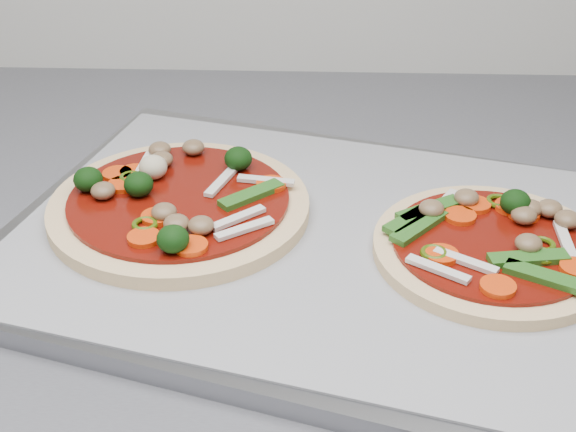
{
  "coord_description": "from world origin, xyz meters",
  "views": [
    {
      "loc": [
        -0.14,
        0.69,
        1.26
      ],
      "look_at": [
        -0.16,
        1.22,
        0.93
      ],
      "focal_mm": 50.0,
      "sensor_mm": 36.0,
      "label": 1
    }
  ],
  "objects": [
    {
      "name": "countertop",
      "position": [
        0.0,
        1.3,
        0.88
      ],
      "size": [
        3.6,
        0.6,
        0.04
      ],
      "primitive_type": "cube",
      "color": "#58595F",
      "rests_on": "base_cabinet"
    },
    {
      "name": "baking_tray",
      "position": [
        -0.14,
        1.22,
        0.91
      ],
      "size": [
        0.56,
        0.47,
        0.02
      ],
      "primitive_type": "cube",
      "rotation": [
        0.0,
        0.0,
        -0.29
      ],
      "color": "gray",
      "rests_on": "countertop"
    },
    {
      "name": "parchment",
      "position": [
        -0.14,
        1.22,
        0.92
      ],
      "size": [
        0.53,
        0.44,
        0.0
      ],
      "primitive_type": "cube",
      "rotation": [
        0.0,
        0.0,
        -0.26
      ],
      "color": "gray",
      "rests_on": "baking_tray"
    },
    {
      "name": "pizza_left",
      "position": [
        -0.25,
        1.24,
        0.93
      ],
      "size": [
        0.24,
        0.24,
        0.04
      ],
      "rotation": [
        0.0,
        0.0,
        0.13
      ],
      "color": "#F2C785",
      "rests_on": "parchment"
    },
    {
      "name": "pizza_right",
      "position": [
        -0.0,
        1.19,
        0.93
      ],
      "size": [
        0.18,
        0.18,
        0.03
      ],
      "rotation": [
        0.0,
        0.0,
        0.01
      ],
      "color": "#F2C785",
      "rests_on": "parchment"
    }
  ]
}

